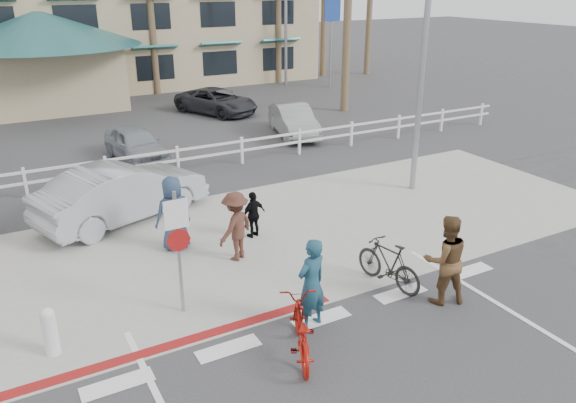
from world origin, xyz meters
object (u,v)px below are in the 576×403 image
sign_post (178,247)px  car_white_sedan (122,192)px  bike_red (301,330)px  bike_black (388,264)px

sign_post → car_white_sedan: size_ratio=0.60×
sign_post → bike_red: (1.38, -2.35, -0.95)m
bike_black → car_white_sedan: (-4.14, 6.47, 0.26)m
sign_post → bike_black: bearing=-15.3°
bike_red → car_white_sedan: size_ratio=0.40×
sign_post → car_white_sedan: 5.34m
sign_post → bike_black: size_ratio=1.64×
bike_red → sign_post: bearing=-35.8°
bike_black → car_white_sedan: car_white_sedan is taller
bike_red → car_white_sedan: 7.76m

